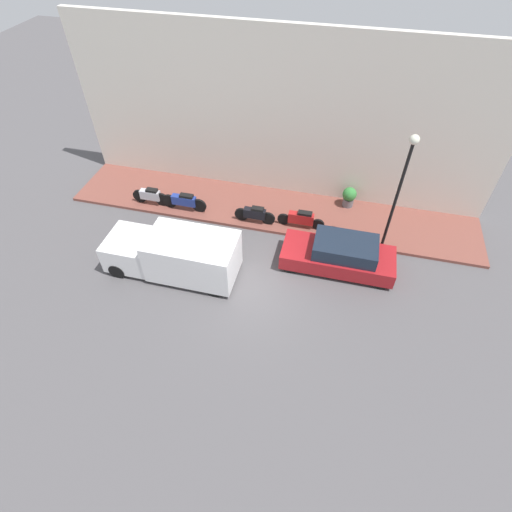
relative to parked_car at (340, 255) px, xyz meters
The scene contains 11 objects.
ground_plane 3.98m from the parked_car, 119.53° to the left, with size 60.00×60.00×0.00m, color #514F51.
sidewalk 4.49m from the parked_car, 50.07° to the left, with size 3.13×18.67×0.14m.
building_facade 6.47m from the parked_car, 36.75° to the left, with size 0.30×18.67×7.43m.
parked_car is the anchor object (origin of this frame).
delivery_van 6.46m from the parked_car, 105.91° to the left, with size 1.94×5.14×1.83m.
motorcycle_blue 7.44m from the parked_car, 75.79° to the left, with size 0.30×2.10×0.84m.
scooter_silver 9.07m from the parked_car, 78.26° to the left, with size 0.30×1.77×0.83m.
motorcycle_red 2.64m from the parked_car, 43.97° to the left, with size 0.30×2.06×0.83m.
motorcycle_black 4.24m from the parked_car, 65.88° to the left, with size 0.30×1.83×0.81m.
streetlamp 3.64m from the parked_car, 47.11° to the right, with size 0.35×0.35×5.05m.
potted_plant 3.92m from the parked_car, ahead, with size 0.64×0.64×0.96m.
Camera 1 is at (-9.56, -2.87, 11.76)m, focal length 28.00 mm.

